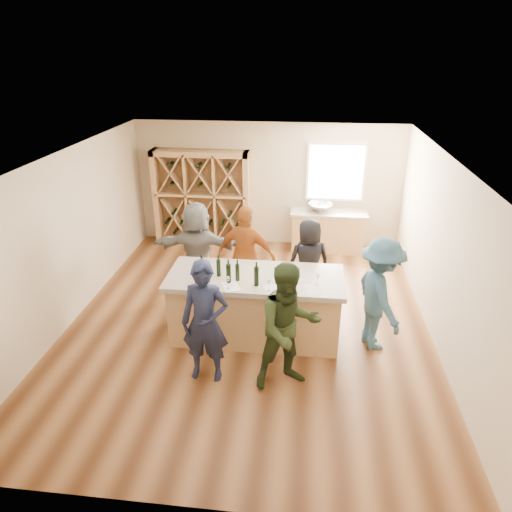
# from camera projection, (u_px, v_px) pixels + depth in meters

# --- Properties ---
(floor) EXTENTS (6.00, 7.00, 0.10)m
(floor) POSITION_uv_depth(u_px,v_px,m) (249.00, 324.00, 7.84)
(floor) COLOR brown
(floor) RESTS_ON ground
(ceiling) EXTENTS (6.00, 7.00, 0.10)m
(ceiling) POSITION_uv_depth(u_px,v_px,m) (248.00, 155.00, 6.61)
(ceiling) COLOR white
(ceiling) RESTS_ON ground
(wall_back) EXTENTS (6.00, 0.10, 2.80)m
(wall_back) POSITION_uv_depth(u_px,v_px,m) (268.00, 184.00, 10.42)
(wall_back) COLOR beige
(wall_back) RESTS_ON ground
(wall_front) EXTENTS (6.00, 0.10, 2.80)m
(wall_front) POSITION_uv_depth(u_px,v_px,m) (197.00, 408.00, 4.03)
(wall_front) COLOR beige
(wall_front) RESTS_ON ground
(wall_left) EXTENTS (0.10, 7.00, 2.80)m
(wall_left) POSITION_uv_depth(u_px,v_px,m) (66.00, 238.00, 7.54)
(wall_left) COLOR beige
(wall_left) RESTS_ON ground
(wall_right) EXTENTS (0.10, 7.00, 2.80)m
(wall_right) POSITION_uv_depth(u_px,v_px,m) (447.00, 256.00, 6.91)
(wall_right) COLOR beige
(wall_right) RESTS_ON ground
(window_frame) EXTENTS (1.30, 0.06, 1.30)m
(window_frame) POSITION_uv_depth(u_px,v_px,m) (336.00, 172.00, 10.05)
(window_frame) COLOR white
(window_frame) RESTS_ON wall_back
(window_pane) EXTENTS (1.18, 0.01, 1.18)m
(window_pane) POSITION_uv_depth(u_px,v_px,m) (336.00, 173.00, 10.02)
(window_pane) COLOR white
(window_pane) RESTS_ON wall_back
(wine_rack) EXTENTS (2.20, 0.45, 2.20)m
(wine_rack) POSITION_uv_depth(u_px,v_px,m) (202.00, 198.00, 10.45)
(wine_rack) COLOR tan
(wine_rack) RESTS_ON floor
(back_counter_base) EXTENTS (1.60, 0.58, 0.86)m
(back_counter_base) POSITION_uv_depth(u_px,v_px,m) (328.00, 232.00, 10.37)
(back_counter_base) COLOR tan
(back_counter_base) RESTS_ON floor
(back_counter_top) EXTENTS (1.70, 0.62, 0.06)m
(back_counter_top) POSITION_uv_depth(u_px,v_px,m) (329.00, 213.00, 10.18)
(back_counter_top) COLOR #A69888
(back_counter_top) RESTS_ON back_counter_base
(sink) EXTENTS (0.54, 0.54, 0.19)m
(sink) POSITION_uv_depth(u_px,v_px,m) (320.00, 207.00, 10.15)
(sink) COLOR silver
(sink) RESTS_ON back_counter_top
(faucet) EXTENTS (0.02, 0.02, 0.30)m
(faucet) POSITION_uv_depth(u_px,v_px,m) (320.00, 202.00, 10.29)
(faucet) COLOR silver
(faucet) RESTS_ON back_counter_top
(tasting_counter_base) EXTENTS (2.60, 1.00, 1.00)m
(tasting_counter_base) POSITION_uv_depth(u_px,v_px,m) (255.00, 308.00, 7.26)
(tasting_counter_base) COLOR tan
(tasting_counter_base) RESTS_ON floor
(tasting_counter_top) EXTENTS (2.72, 1.12, 0.08)m
(tasting_counter_top) POSITION_uv_depth(u_px,v_px,m) (255.00, 278.00, 7.03)
(tasting_counter_top) COLOR #A69888
(tasting_counter_top) RESTS_ON tasting_counter_base
(wine_bottle_a) EXTENTS (0.07, 0.07, 0.29)m
(wine_bottle_a) POSITION_uv_depth(u_px,v_px,m) (202.00, 268.00, 6.93)
(wine_bottle_a) COLOR black
(wine_bottle_a) RESTS_ON tasting_counter_top
(wine_bottle_b) EXTENTS (0.08, 0.08, 0.31)m
(wine_bottle_b) POSITION_uv_depth(u_px,v_px,m) (203.00, 272.00, 6.78)
(wine_bottle_b) COLOR black
(wine_bottle_b) RESTS_ON tasting_counter_top
(wine_bottle_c) EXTENTS (0.07, 0.07, 0.27)m
(wine_bottle_c) POSITION_uv_depth(u_px,v_px,m) (219.00, 268.00, 6.96)
(wine_bottle_c) COLOR black
(wine_bottle_c) RESTS_ON tasting_counter_top
(wine_bottle_d) EXTENTS (0.10, 0.10, 0.30)m
(wine_bottle_d) POSITION_uv_depth(u_px,v_px,m) (229.00, 274.00, 6.76)
(wine_bottle_d) COLOR black
(wine_bottle_d) RESTS_ON tasting_counter_top
(wine_bottle_e) EXTENTS (0.07, 0.07, 0.26)m
(wine_bottle_e) POSITION_uv_depth(u_px,v_px,m) (237.00, 272.00, 6.83)
(wine_bottle_e) COLOR black
(wine_bottle_e) RESTS_ON tasting_counter_top
(wine_glass_a) EXTENTS (0.09, 0.09, 0.18)m
(wine_glass_a) POSITION_uv_depth(u_px,v_px,m) (228.00, 283.00, 6.60)
(wine_glass_a) COLOR white
(wine_glass_a) RESTS_ON tasting_counter_top
(wine_glass_b) EXTENTS (0.07, 0.07, 0.18)m
(wine_glass_b) POSITION_uv_depth(u_px,v_px,m) (269.00, 286.00, 6.54)
(wine_glass_b) COLOR white
(wine_glass_b) RESTS_ON tasting_counter_top
(wine_glass_d) EXTENTS (0.08, 0.08, 0.16)m
(wine_glass_d) POSITION_uv_depth(u_px,v_px,m) (287.00, 276.00, 6.83)
(wine_glass_d) COLOR white
(wine_glass_d) RESTS_ON tasting_counter_top
(wine_glass_e) EXTENTS (0.08, 0.08, 0.17)m
(wine_glass_e) POSITION_uv_depth(u_px,v_px,m) (317.00, 281.00, 6.70)
(wine_glass_e) COLOR white
(wine_glass_e) RESTS_ON tasting_counter_top
(tasting_menu_a) EXTENTS (0.34, 0.38, 0.00)m
(tasting_menu_a) POSITION_uv_depth(u_px,v_px,m) (231.00, 286.00, 6.71)
(tasting_menu_a) COLOR white
(tasting_menu_a) RESTS_ON tasting_counter_top
(tasting_menu_b) EXTENTS (0.27, 0.32, 0.00)m
(tasting_menu_b) POSITION_uv_depth(u_px,v_px,m) (272.00, 289.00, 6.64)
(tasting_menu_b) COLOR white
(tasting_menu_b) RESTS_ON tasting_counter_top
(tasting_menu_c) EXTENTS (0.25, 0.32, 0.00)m
(tasting_menu_c) POSITION_uv_depth(u_px,v_px,m) (313.00, 289.00, 6.62)
(tasting_menu_c) COLOR white
(tasting_menu_c) RESTS_ON tasting_counter_top
(person_near_left) EXTENTS (0.67, 0.50, 1.80)m
(person_near_left) POSITION_uv_depth(u_px,v_px,m) (205.00, 322.00, 6.17)
(person_near_left) COLOR #191E38
(person_near_left) RESTS_ON floor
(person_near_right) EXTENTS (1.01, 0.80, 1.84)m
(person_near_right) POSITION_uv_depth(u_px,v_px,m) (289.00, 327.00, 6.03)
(person_near_right) COLOR #263319
(person_near_right) RESTS_ON floor
(person_server) EXTENTS (0.86, 1.27, 1.80)m
(person_server) POSITION_uv_depth(u_px,v_px,m) (379.00, 295.00, 6.84)
(person_server) COLOR #335972
(person_server) RESTS_ON floor
(person_far_mid) EXTENTS (1.15, 0.75, 1.81)m
(person_far_mid) POSITION_uv_depth(u_px,v_px,m) (246.00, 255.00, 8.10)
(person_far_mid) COLOR #994C19
(person_far_mid) RESTS_ON floor
(person_far_right) EXTENTS (0.89, 0.71, 1.59)m
(person_far_right) POSITION_uv_depth(u_px,v_px,m) (309.00, 262.00, 8.12)
(person_far_right) COLOR black
(person_far_right) RESTS_ON floor
(person_far_left) EXTENTS (1.71, 0.72, 1.81)m
(person_far_left) POSITION_uv_depth(u_px,v_px,m) (198.00, 250.00, 8.33)
(person_far_left) COLOR slate
(person_far_left) RESTS_ON floor
(wine_bottle_f) EXTENTS (0.07, 0.07, 0.30)m
(wine_bottle_f) POSITION_uv_depth(u_px,v_px,m) (256.00, 276.00, 6.67)
(wine_bottle_f) COLOR black
(wine_bottle_f) RESTS_ON tasting_counter_top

